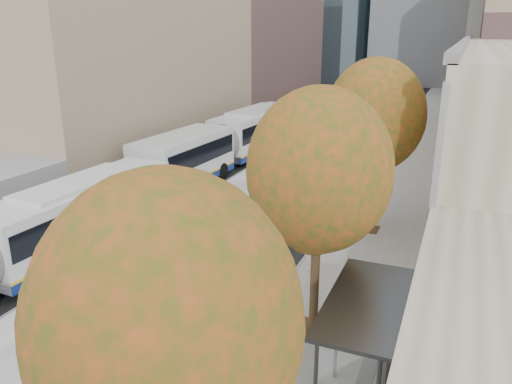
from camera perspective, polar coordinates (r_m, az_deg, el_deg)
The scene contains 10 objects.
bus_platform at distance 38.08m, azimuth 5.11°, elevation 4.31°, with size 4.25×150.00×0.15m, color silver.
sidewalk at distance 36.57m, azimuth 17.14°, elevation 2.93°, with size 4.75×150.00×0.08m, color gray.
bus_shelter at distance 13.29m, azimuth 13.16°, elevation -13.69°, with size 1.90×4.40×2.53m.
tree_b at distance 7.58m, azimuth -10.09°, elevation -14.47°, with size 4.00×4.00×6.97m.
tree_c at distance 14.30m, azimuth 7.23°, elevation 2.40°, with size 4.20×4.20×7.28m.
tree_d at distance 22.88m, azimuth 13.46°, elevation 8.49°, with size 4.40×4.40×7.60m.
bus_near at distance 20.34m, azimuth -26.73°, elevation -5.67°, with size 3.27×17.29×2.87m.
bus_far at distance 35.05m, azimuth -2.92°, elevation 5.94°, with size 3.83×19.18×3.18m.
cyclist at distance 15.66m, azimuth -5.04°, elevation -14.28°, with size 0.56×1.52×1.94m.
distant_car at distance 61.01m, azimuth 9.14°, elevation 9.97°, with size 1.73×4.29×1.46m, color silver.
Camera 1 is at (7.21, -0.30, 9.08)m, focal length 35.00 mm.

